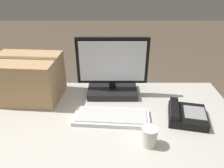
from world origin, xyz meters
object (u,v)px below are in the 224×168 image
paper_cup_right (149,136)px  cardboard_box (27,78)px  monitor (112,73)px  keyboard (111,117)px  desk_phone (186,115)px

paper_cup_right → cardboard_box: size_ratio=0.23×
monitor → paper_cup_right: (0.18, -0.49, -0.10)m
keyboard → cardboard_box: size_ratio=1.02×
keyboard → paper_cup_right: (0.18, -0.20, 0.04)m
monitor → keyboard: bearing=-91.2°
monitor → cardboard_box: 0.55m
keyboard → desk_phone: 0.42m
keyboard → cardboard_box: cardboard_box is taller
monitor → desk_phone: bearing=-34.4°
desk_phone → cardboard_box: (-0.96, 0.25, 0.11)m
keyboard → desk_phone: (0.42, -0.00, 0.02)m
desk_phone → cardboard_box: cardboard_box is taller
monitor → cardboard_box: bearing=-176.1°
keyboard → desk_phone: size_ratio=1.78×
keyboard → desk_phone: desk_phone is taller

